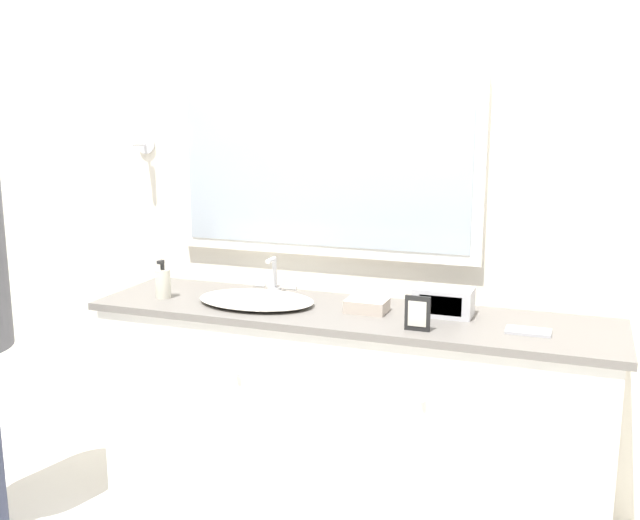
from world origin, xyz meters
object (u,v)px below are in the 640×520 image
Objects in this scene: sink_basin at (257,299)px; picture_frame at (417,313)px; soap_bottle at (163,283)px; appliance_box at (443,302)px.

sink_basin is 3.84× the size of picture_frame.
sink_basin is 2.99× the size of soap_bottle.
picture_frame is at bearing -4.49° from soap_bottle.
appliance_box is 0.24m from picture_frame.
sink_basin is 0.42m from soap_bottle.
picture_frame is at bearing -101.80° from appliance_box.
soap_bottle reaches higher than picture_frame.
soap_bottle is (-0.41, -0.06, 0.05)m from sink_basin.
sink_basin reaches higher than picture_frame.
soap_bottle is at bearing -172.81° from appliance_box.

